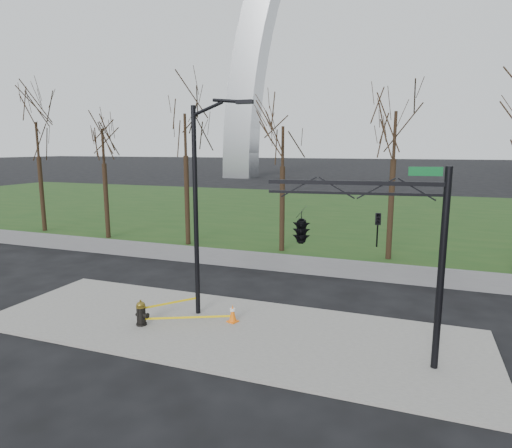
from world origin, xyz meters
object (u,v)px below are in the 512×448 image
(street_light, at_px, (201,197))
(fire_hydrant, at_px, (141,314))
(traffic_signal_mast, at_px, (327,228))
(traffic_cone, at_px, (233,313))

(street_light, bearing_deg, fire_hydrant, -132.53)
(fire_hydrant, height_order, traffic_signal_mast, traffic_signal_mast)
(fire_hydrant, xyz_separation_m, street_light, (1.61, 1.76, 4.16))
(fire_hydrant, distance_m, traffic_signal_mast, 7.63)
(street_light, xyz_separation_m, traffic_signal_mast, (5.11, -1.83, -0.55))
(traffic_cone, bearing_deg, traffic_signal_mast, -21.80)
(traffic_signal_mast, bearing_deg, street_light, 153.05)
(traffic_cone, height_order, street_light, street_light)
(street_light, bearing_deg, traffic_signal_mast, -19.72)
(traffic_cone, distance_m, street_light, 4.49)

